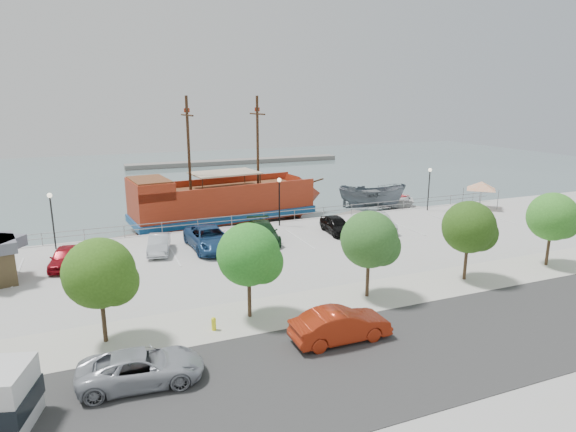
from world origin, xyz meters
name	(u,v)px	position (x,y,z in m)	size (l,w,h in m)	color
ground	(310,258)	(0.00, 0.00, -1.00)	(160.00, 160.00, 0.00)	slate
land_slab	(542,416)	(0.00, -21.00, -0.60)	(100.00, 58.00, 1.20)	#B0B0B0
street	(453,341)	(0.00, -16.00, 0.01)	(100.00, 8.00, 0.04)	#363636
sidewalk	(382,294)	(0.00, -10.00, 0.01)	(100.00, 4.00, 0.05)	beige
seawall_railing	(274,217)	(0.00, 7.80, 0.53)	(50.00, 0.06, 1.00)	gray
far_shore	(236,162)	(10.00, 55.00, -0.60)	(40.00, 3.00, 0.80)	gray
pirate_ship	(238,201)	(-2.01, 12.74, 1.14)	(20.49, 7.92, 12.78)	#9B2B14
patrol_boat	(372,199)	(12.78, 11.84, 0.38)	(2.69, 7.14, 2.76)	slate
speedboat	(391,200)	(16.13, 13.10, -0.21)	(5.45, 7.63, 1.58)	white
dock_west	(108,244)	(-14.32, 9.20, -0.82)	(6.40, 1.83, 0.37)	#6B635D
dock_mid	(339,220)	(7.38, 9.20, -0.78)	(7.67, 2.19, 0.44)	slate
dock_east	(402,213)	(14.93, 9.20, -0.80)	(6.94, 1.98, 0.40)	gray
canopy_tent	(482,182)	(21.58, 5.28, 2.77)	(3.99, 3.99, 3.18)	slate
street_van	(142,368)	(-13.75, -14.08, 0.68)	(2.25, 4.87, 1.35)	#9FA3AC
street_sedan	(340,325)	(-4.84, -13.97, 0.78)	(1.65, 4.73, 1.56)	#9E270F
fire_hydrant	(214,323)	(-10.08, -10.80, 0.38)	(0.25, 0.25, 0.71)	yellow
lamp_post_left	(51,211)	(-18.00, 6.50, 2.94)	(0.36, 0.36, 4.28)	black
lamp_post_mid	(279,193)	(0.00, 6.50, 2.94)	(0.36, 0.36, 4.28)	black
lamp_post_right	(429,182)	(16.00, 6.50, 2.94)	(0.36, 0.36, 4.28)	black
tree_b	(103,275)	(-14.85, -10.07, 3.30)	(3.30, 3.20, 5.00)	#473321
tree_c	(252,256)	(-7.85, -10.07, 3.30)	(3.30, 3.20, 5.00)	#473321
tree_d	(372,241)	(-0.85, -10.07, 3.30)	(3.30, 3.20, 5.00)	#473321
tree_e	(471,229)	(6.15, -10.07, 3.30)	(3.30, 3.20, 5.00)	#473321
tree_f	(555,218)	(13.15, -10.07, 3.30)	(3.30, 3.20, 5.00)	#473321
parked_car_a	(65,257)	(-17.14, 1.83, 0.69)	(1.63, 4.04, 1.38)	maroon
parked_car_b	(159,244)	(-10.91, 2.63, 0.67)	(1.41, 4.04, 1.33)	#B6BCC5
parked_car_c	(209,238)	(-7.28, 2.18, 0.83)	(2.75, 5.97, 1.66)	navy
parked_car_d	(263,232)	(-2.93, 2.50, 0.76)	(2.14, 5.26, 1.53)	#153318
parked_car_e	(336,225)	(3.55, 2.47, 0.72)	(1.71, 4.24, 1.44)	black
parked_car_f	(379,222)	(7.32, 1.90, 0.73)	(1.54, 4.42, 1.46)	white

